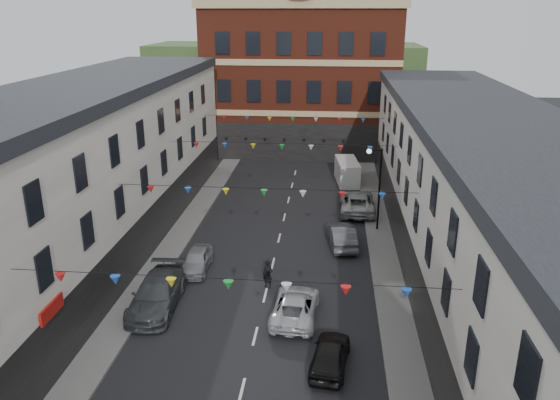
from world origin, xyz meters
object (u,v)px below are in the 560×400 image
(car_right_d, at_px, (330,354))
(moving_car, at_px, (295,306))
(street_lamp, at_px, (376,178))
(car_left_d, at_px, (157,294))
(car_left_e, at_px, (197,260))
(pedestrian, at_px, (268,274))
(white_van, at_px, (347,171))
(car_right_e, at_px, (342,235))
(car_right_f, at_px, (357,202))

(car_right_d, bearing_deg, moving_car, -58.19)
(street_lamp, height_order, car_left_d, street_lamp)
(moving_car, bearing_deg, car_left_d, 1.45)
(car_left_e, relative_size, pedestrian, 2.28)
(car_left_d, bearing_deg, white_van, 63.73)
(street_lamp, relative_size, car_left_d, 1.08)
(car_right_e, height_order, white_van, white_van)
(car_left_d, xyz_separation_m, white_van, (10.38, 23.24, 0.21))
(car_left_d, xyz_separation_m, moving_car, (7.30, -0.25, -0.15))
(car_left_d, relative_size, pedestrian, 3.35)
(car_left_e, xyz_separation_m, white_van, (9.36, 18.72, 0.38))
(car_right_f, bearing_deg, car_left_d, 54.47)
(car_right_f, bearing_deg, car_right_e, 78.97)
(street_lamp, relative_size, car_right_d, 1.59)
(moving_car, bearing_deg, car_right_d, 117.64)
(street_lamp, bearing_deg, pedestrian, -125.66)
(moving_car, height_order, pedestrian, pedestrian)
(car_left_e, distance_m, car_right_f, 14.91)
(moving_car, bearing_deg, car_right_e, -101.47)
(car_right_f, bearing_deg, car_left_e, 47.67)
(car_left_e, xyz_separation_m, car_right_d, (8.07, -8.76, -0.00))
(car_left_e, relative_size, white_van, 0.82)
(pedestrian, bearing_deg, white_van, 99.12)
(white_van, bearing_deg, car_right_f, -91.84)
(street_lamp, relative_size, moving_car, 1.27)
(street_lamp, relative_size, car_right_e, 1.35)
(street_lamp, bearing_deg, white_van, 98.30)
(pedestrian, bearing_deg, car_left_d, -131.27)
(car_right_e, bearing_deg, moving_car, 67.97)
(car_left_e, distance_m, moving_car, 7.88)
(car_right_d, distance_m, car_right_e, 13.24)
(street_lamp, bearing_deg, car_left_d, -135.58)
(car_right_e, distance_m, pedestrian, 7.53)
(pedestrian, bearing_deg, street_lamp, 76.74)
(moving_car, distance_m, pedestrian, 3.47)
(street_lamp, xyz_separation_m, white_van, (-1.67, 11.43, -2.88))
(street_lamp, distance_m, car_right_f, 5.02)
(car_right_e, xyz_separation_m, pedestrian, (-4.21, -6.24, 0.10))
(car_left_e, height_order, car_right_f, car_right_f)
(white_van, distance_m, pedestrian, 21.06)
(white_van, relative_size, pedestrian, 2.78)
(car_right_e, relative_size, white_van, 0.96)
(street_lamp, distance_m, car_right_e, 4.83)
(white_van, xyz_separation_m, pedestrian, (-4.84, -20.50, -0.19))
(car_right_f, distance_m, white_van, 7.67)
(car_right_f, bearing_deg, pedestrian, 66.66)
(car_left_e, distance_m, car_right_e, 9.80)
(car_right_d, distance_m, pedestrian, 7.84)
(car_right_d, height_order, pedestrian, pedestrian)
(car_right_e, relative_size, moving_car, 0.95)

